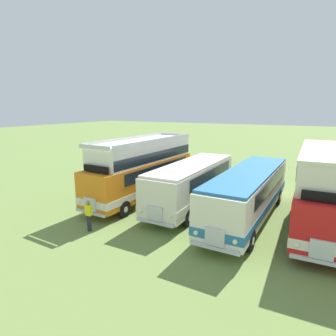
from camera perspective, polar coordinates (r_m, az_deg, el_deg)
bus_first_in_row at (r=20.98m, az=-4.91°, el=0.12°), size 3.10×10.57×4.52m
bus_second_in_row at (r=19.44m, az=4.89°, el=-2.67°), size 2.70×9.78×2.99m
bus_third_in_row at (r=17.90m, az=15.77°, el=-4.35°), size 2.88×11.37×2.99m
bus_fourth_in_row at (r=17.62m, az=28.41°, el=-3.23°), size 2.75×9.89×4.49m
marshal_person at (r=16.39m, az=-15.42°, el=-9.06°), size 0.36×0.24×1.73m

